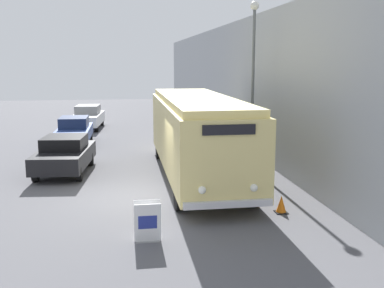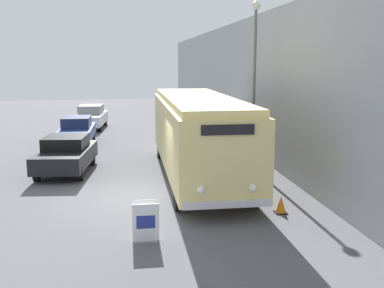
{
  "view_description": "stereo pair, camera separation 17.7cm",
  "coord_description": "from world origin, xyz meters",
  "px_view_note": "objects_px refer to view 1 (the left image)",
  "views": [
    {
      "loc": [
        -0.58,
        -14.48,
        4.48
      ],
      "look_at": [
        1.63,
        -0.26,
        1.82
      ],
      "focal_mm": 42.0,
      "sensor_mm": 36.0,
      "label": 1
    },
    {
      "loc": [
        -0.4,
        -14.51,
        4.48
      ],
      "look_at": [
        1.63,
        -0.26,
        1.82
      ],
      "focal_mm": 42.0,
      "sensor_mm": 36.0,
      "label": 2
    }
  ],
  "objects_px": {
    "sign_board": "(147,222)",
    "parked_car_far": "(88,117)",
    "streetlamp": "(253,63)",
    "traffic_cone": "(281,204)",
    "parked_car_near": "(65,154)",
    "vintage_bus": "(197,132)",
    "parked_car_mid": "(74,131)"
  },
  "relations": [
    {
      "from": "vintage_bus",
      "to": "parked_car_far",
      "type": "bearing_deg",
      "value": 110.2
    },
    {
      "from": "parked_car_mid",
      "to": "streetlamp",
      "type": "bearing_deg",
      "value": -39.41
    },
    {
      "from": "parked_car_mid",
      "to": "sign_board",
      "type": "bearing_deg",
      "value": -76.69
    },
    {
      "from": "streetlamp",
      "to": "vintage_bus",
      "type": "bearing_deg",
      "value": -152.71
    },
    {
      "from": "traffic_cone",
      "to": "vintage_bus",
      "type": "bearing_deg",
      "value": 112.01
    },
    {
      "from": "sign_board",
      "to": "parked_car_mid",
      "type": "bearing_deg",
      "value": 102.68
    },
    {
      "from": "vintage_bus",
      "to": "parked_car_mid",
      "type": "xyz_separation_m",
      "value": [
        -5.45,
        8.05,
        -1.02
      ]
    },
    {
      "from": "streetlamp",
      "to": "traffic_cone",
      "type": "distance_m",
      "value": 7.18
    },
    {
      "from": "parked_car_mid",
      "to": "parked_car_far",
      "type": "bearing_deg",
      "value": 87.59
    },
    {
      "from": "streetlamp",
      "to": "traffic_cone",
      "type": "relative_size",
      "value": 13.01
    },
    {
      "from": "streetlamp",
      "to": "parked_car_near",
      "type": "xyz_separation_m",
      "value": [
        -7.74,
        0.24,
        -3.64
      ]
    },
    {
      "from": "parked_car_far",
      "to": "traffic_cone",
      "type": "bearing_deg",
      "value": -64.74
    },
    {
      "from": "parked_car_mid",
      "to": "traffic_cone",
      "type": "distance_m",
      "value": 14.49
    },
    {
      "from": "sign_board",
      "to": "traffic_cone",
      "type": "relative_size",
      "value": 1.96
    },
    {
      "from": "vintage_bus",
      "to": "parked_car_mid",
      "type": "relative_size",
      "value": 2.51
    },
    {
      "from": "streetlamp",
      "to": "parked_car_near",
      "type": "bearing_deg",
      "value": 178.2
    },
    {
      "from": "vintage_bus",
      "to": "streetlamp",
      "type": "height_order",
      "value": "streetlamp"
    },
    {
      "from": "vintage_bus",
      "to": "streetlamp",
      "type": "xyz_separation_m",
      "value": [
        2.56,
        1.32,
        2.62
      ]
    },
    {
      "from": "vintage_bus",
      "to": "traffic_cone",
      "type": "xyz_separation_m",
      "value": [
        1.81,
        -4.49,
        -1.53
      ]
    },
    {
      "from": "streetlamp",
      "to": "parked_car_near",
      "type": "height_order",
      "value": "streetlamp"
    },
    {
      "from": "sign_board",
      "to": "parked_car_far",
      "type": "xyz_separation_m",
      "value": [
        -2.86,
        20.01,
        0.29
      ]
    },
    {
      "from": "parked_car_far",
      "to": "traffic_cone",
      "type": "distance_m",
      "value": 19.71
    },
    {
      "from": "sign_board",
      "to": "parked_car_near",
      "type": "bearing_deg",
      "value": 110.91
    },
    {
      "from": "parked_car_near",
      "to": "parked_car_mid",
      "type": "xyz_separation_m",
      "value": [
        -0.26,
        6.48,
        -0.0
      ]
    },
    {
      "from": "sign_board",
      "to": "parked_car_mid",
      "type": "distance_m",
      "value": 14.46
    },
    {
      "from": "traffic_cone",
      "to": "parked_car_far",
      "type": "bearing_deg",
      "value": 110.65
    },
    {
      "from": "vintage_bus",
      "to": "streetlamp",
      "type": "distance_m",
      "value": 3.89
    },
    {
      "from": "vintage_bus",
      "to": "parked_car_mid",
      "type": "bearing_deg",
      "value": 124.1
    },
    {
      "from": "vintage_bus",
      "to": "parked_car_far",
      "type": "relative_size",
      "value": 2.37
    },
    {
      "from": "parked_car_near",
      "to": "traffic_cone",
      "type": "xyz_separation_m",
      "value": [
        7.0,
        -6.05,
        -0.51
      ]
    },
    {
      "from": "sign_board",
      "to": "parked_car_mid",
      "type": "xyz_separation_m",
      "value": [
        -3.18,
        14.11,
        0.27
      ]
    },
    {
      "from": "parked_car_near",
      "to": "parked_car_mid",
      "type": "distance_m",
      "value": 6.49
    }
  ]
}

